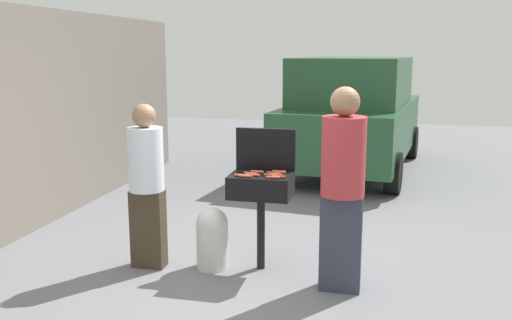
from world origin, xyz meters
name	(u,v)px	position (x,y,z in m)	size (l,w,h in m)	color
ground_plane	(253,271)	(0.00, 0.00, 0.00)	(24.00, 24.00, 0.00)	slate
house_wall_side	(36,118)	(-2.97, 1.00, 1.33)	(0.24, 8.00, 2.65)	slate
bbq_grill	(261,189)	(0.06, 0.11, 0.81)	(0.60, 0.44, 0.96)	black
grill_lid_open	(266,149)	(0.06, 0.33, 1.17)	(0.60, 0.05, 0.42)	black
hot_dog_0	(273,173)	(0.17, 0.14, 0.97)	(0.03, 0.03, 0.13)	#AD4228
hot_dog_1	(254,175)	(0.00, 0.01, 0.97)	(0.03, 0.03, 0.13)	#C6593D
hot_dog_2	(278,177)	(0.25, -0.01, 0.97)	(0.03, 0.03, 0.13)	#AD4228
hot_dog_3	(251,173)	(-0.04, 0.08, 0.97)	(0.03, 0.03, 0.13)	#C6593D
hot_dog_4	(275,175)	(0.21, 0.07, 0.97)	(0.03, 0.03, 0.13)	#AD4228
hot_dog_5	(279,172)	(0.22, 0.22, 0.97)	(0.03, 0.03, 0.13)	#AD4228
hot_dog_6	(273,177)	(0.20, -0.05, 0.97)	(0.03, 0.03, 0.13)	#B74C33
hot_dog_7	(279,172)	(0.22, 0.18, 0.97)	(0.03, 0.03, 0.13)	#B74C33
hot_dog_8	(271,175)	(0.17, 0.04, 0.97)	(0.03, 0.03, 0.13)	#B74C33
hot_dog_9	(241,175)	(-0.11, -0.03, 0.97)	(0.03, 0.03, 0.13)	#C6593D
hot_dog_10	(246,176)	(-0.06, -0.06, 0.97)	(0.03, 0.03, 0.13)	#B74C33
hot_dog_11	(257,172)	(0.01, 0.16, 0.97)	(0.03, 0.03, 0.13)	#C6593D
propane_tank	(212,237)	(-0.42, 0.02, 0.32)	(0.32, 0.32, 0.62)	silver
person_left	(147,180)	(-1.05, -0.09, 0.89)	(0.34, 0.34, 1.64)	#3F3323
person_right	(343,183)	(0.86, -0.22, 1.00)	(0.39, 0.39, 1.84)	#333847
parked_minivan	(353,114)	(0.68, 5.03, 1.03)	(2.49, 4.61, 2.02)	#234C2D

